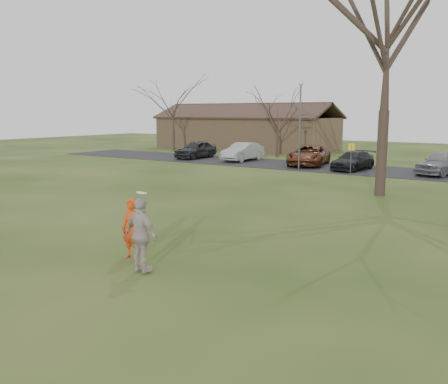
{
  "coord_description": "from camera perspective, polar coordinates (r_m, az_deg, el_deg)",
  "views": [
    {
      "loc": [
        8.83,
        -9.06,
        4.13
      ],
      "look_at": [
        0.0,
        4.0,
        1.5
      ],
      "focal_mm": 38.54,
      "sensor_mm": 36.0,
      "label": 1
    }
  ],
  "objects": [
    {
      "name": "car_3",
      "position": [
        35.64,
        15.07,
        3.61
      ],
      "size": [
        2.2,
        4.64,
        1.31
      ],
      "primitive_type": "imported",
      "rotation": [
        0.0,
        0.0,
        -0.08
      ],
      "color": "black",
      "rests_on": "parking_strip"
    },
    {
      "name": "player_defender",
      "position": [
        13.9,
        -10.89,
        -4.31
      ],
      "size": [
        0.67,
        0.48,
        1.72
      ],
      "primitive_type": "imported",
      "rotation": [
        0.0,
        0.0,
        0.11
      ],
      "color": "red",
      "rests_on": "ground"
    },
    {
      "name": "ground",
      "position": [
        13.31,
        -9.81,
        -8.75
      ],
      "size": [
        120.0,
        120.0,
        0.0
      ],
      "primitive_type": "plane",
      "color": "#1E380F",
      "rests_on": "ground"
    },
    {
      "name": "building",
      "position": [
        55.23,
        2.6,
        7.19
      ],
      "size": [
        20.6,
        8.5,
        5.14
      ],
      "color": "#8C6D4C",
      "rests_on": "ground"
    },
    {
      "name": "car_4",
      "position": [
        34.77,
        24.49,
        3.18
      ],
      "size": [
        3.11,
        4.98,
        1.58
      ],
      "primitive_type": "imported",
      "rotation": [
        0.0,
        0.0,
        -0.29
      ],
      "color": "slate",
      "rests_on": "parking_strip"
    },
    {
      "name": "big_tree",
      "position": [
        25.17,
        18.81,
        15.53
      ],
      "size": [
        9.0,
        9.0,
        14.0
      ],
      "primitive_type": null,
      "color": "#352821",
      "rests_on": "ground"
    },
    {
      "name": "car_2",
      "position": [
        37.96,
        10.03,
        4.32
      ],
      "size": [
        3.71,
        6.01,
        1.55
      ],
      "primitive_type": "imported",
      "rotation": [
        0.0,
        0.0,
        0.22
      ],
      "color": "#572814",
      "rests_on": "parking_strip"
    },
    {
      "name": "car_1",
      "position": [
        40.85,
        2.23,
        4.8
      ],
      "size": [
        1.67,
        4.65,
        1.53
      ],
      "primitive_type": "imported",
      "rotation": [
        0.0,
        0.0,
        -0.01
      ],
      "color": "#9F9FA4",
      "rests_on": "parking_strip"
    },
    {
      "name": "car_0",
      "position": [
        43.19,
        -3.36,
        5.07
      ],
      "size": [
        1.98,
        4.66,
        1.57
      ],
      "primitive_type": "imported",
      "rotation": [
        0.0,
        0.0,
        0.03
      ],
      "color": "#242427",
      "rests_on": "parking_strip"
    },
    {
      "name": "sign_yellow",
      "position": [
        33.0,
        14.85,
        4.5
      ],
      "size": [
        0.35,
        0.35,
        2.08
      ],
      "color": "#47474C",
      "rests_on": "ground"
    },
    {
      "name": "catching_play",
      "position": [
        12.54,
        -9.76,
        -5.03
      ],
      "size": [
        1.18,
        0.6,
        2.09
      ],
      "color": "#B4A5A1",
      "rests_on": "ground"
    },
    {
      "name": "lamp_post",
      "position": [
        34.87,
        9.02,
        9.1
      ],
      "size": [
        0.34,
        0.34,
        6.27
      ],
      "color": "#47474C",
      "rests_on": "ground"
    },
    {
      "name": "parking_strip",
      "position": [
        35.42,
        19.42,
        2.27
      ],
      "size": [
        62.0,
        6.5,
        0.04
      ],
      "primitive_type": "cube",
      "color": "black",
      "rests_on": "ground"
    }
  ]
}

